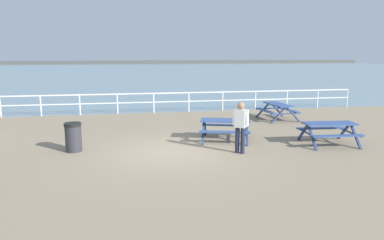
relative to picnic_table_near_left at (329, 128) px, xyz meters
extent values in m
cube|color=gray|center=(-5.59, 0.07, -0.68)|extent=(30.00, 24.00, 0.20)
cube|color=gray|center=(-5.59, 52.82, -0.58)|extent=(142.00, 90.00, 0.01)
cube|color=#4C4C47|center=(-5.59, 95.82, -0.58)|extent=(142.00, 6.00, 1.80)
cube|color=white|center=(-5.59, 7.82, 0.47)|extent=(23.00, 0.06, 0.06)
cube|color=white|center=(-5.59, 7.82, -0.01)|extent=(23.00, 0.05, 0.05)
cylinder|color=white|center=(-13.25, 7.82, -0.06)|extent=(0.07, 0.07, 1.05)
cylinder|color=white|center=(-11.34, 7.82, -0.06)|extent=(0.07, 0.07, 1.05)
cylinder|color=white|center=(-9.42, 7.82, -0.06)|extent=(0.07, 0.07, 1.05)
cylinder|color=white|center=(-7.50, 7.82, -0.06)|extent=(0.07, 0.07, 1.05)
cylinder|color=white|center=(-5.59, 7.82, -0.06)|extent=(0.07, 0.07, 1.05)
cylinder|color=white|center=(-3.67, 7.82, -0.06)|extent=(0.07, 0.07, 1.05)
cylinder|color=white|center=(-1.75, 7.82, -0.06)|extent=(0.07, 0.07, 1.05)
cylinder|color=white|center=(0.16, 7.82, -0.06)|extent=(0.07, 0.07, 1.05)
cylinder|color=white|center=(2.08, 7.82, -0.06)|extent=(0.07, 0.07, 1.05)
cylinder|color=white|center=(4.00, 7.82, -0.06)|extent=(0.07, 0.07, 1.05)
cylinder|color=white|center=(5.91, 7.82, -0.06)|extent=(0.07, 0.07, 1.05)
cube|color=#334C84|center=(0.00, 0.00, 0.17)|extent=(1.85, 0.83, 0.05)
cube|color=#334C84|center=(0.04, 0.62, -0.13)|extent=(1.81, 0.39, 0.04)
cube|color=#334C84|center=(-0.04, -0.62, -0.13)|extent=(1.81, 0.39, 0.04)
cube|color=navy|center=(0.80, 0.32, -0.21)|extent=(0.14, 0.80, 0.79)
cube|color=navy|center=(0.75, -0.43, -0.21)|extent=(0.14, 0.80, 0.79)
cube|color=navy|center=(0.78, -0.06, -0.16)|extent=(0.17, 1.50, 0.04)
cube|color=navy|center=(-0.75, 0.43, -0.21)|extent=(0.14, 0.80, 0.79)
cube|color=navy|center=(-0.80, -0.32, -0.21)|extent=(0.14, 0.80, 0.79)
cube|color=navy|center=(-0.78, 0.06, -0.16)|extent=(0.17, 1.50, 0.04)
cube|color=#334C84|center=(0.16, 4.75, 0.17)|extent=(0.85, 1.85, 0.05)
cube|color=#334C84|center=(-0.46, 4.69, -0.13)|extent=(0.41, 1.82, 0.04)
cube|color=#334C84|center=(0.77, 4.80, -0.13)|extent=(0.41, 1.82, 0.04)
cube|color=navy|center=(-0.28, 5.49, -0.21)|extent=(0.80, 0.15, 0.79)
cube|color=navy|center=(0.47, 5.55, -0.21)|extent=(0.80, 0.15, 0.79)
cube|color=navy|center=(0.09, 5.52, -0.16)|extent=(1.50, 0.19, 0.04)
cube|color=navy|center=(-0.15, 3.94, -0.21)|extent=(0.80, 0.15, 0.79)
cube|color=navy|center=(0.60, 4.00, -0.21)|extent=(0.80, 0.15, 0.79)
cube|color=navy|center=(0.22, 3.97, -0.16)|extent=(1.50, 0.19, 0.04)
cube|color=#334C84|center=(-3.44, 1.22, 0.17)|extent=(1.93, 1.19, 0.05)
cube|color=#334C84|center=(-3.26, 1.81, -0.13)|extent=(1.80, 0.77, 0.04)
cube|color=#334C84|center=(-3.62, 0.62, -0.13)|extent=(1.80, 0.77, 0.04)
cube|color=navy|center=(-2.58, 1.35, -0.21)|extent=(0.31, 0.78, 0.79)
cube|color=navy|center=(-2.80, 0.63, -0.21)|extent=(0.31, 0.78, 0.79)
cube|color=navy|center=(-2.69, 0.99, -0.16)|extent=(0.49, 1.45, 0.04)
cube|color=navy|center=(-4.08, 1.80, -0.21)|extent=(0.31, 0.78, 0.79)
cube|color=navy|center=(-4.29, 1.08, -0.21)|extent=(0.31, 0.78, 0.79)
cube|color=navy|center=(-4.18, 1.44, -0.16)|extent=(0.49, 1.45, 0.04)
cylinder|color=#1E2338|center=(-3.36, -0.58, -0.16)|extent=(0.14, 0.14, 0.85)
cylinder|color=#1E2338|center=(-3.50, -0.47, -0.16)|extent=(0.14, 0.14, 0.85)
cube|color=white|center=(-3.43, -0.52, 0.56)|extent=(0.40, 0.38, 0.58)
cylinder|color=white|center=(-3.25, -0.65, 0.58)|extent=(0.09, 0.09, 0.52)
cylinder|color=white|center=(-3.61, -0.39, 0.58)|extent=(0.09, 0.09, 0.52)
sphere|color=#9E7051|center=(-3.43, -0.52, 0.96)|extent=(0.23, 0.23, 0.23)
cylinder|color=#2D2D33|center=(-8.73, 0.66, -0.16)|extent=(0.52, 0.52, 0.85)
cylinder|color=black|center=(-8.73, 0.66, 0.32)|extent=(0.55, 0.55, 0.10)
camera|label=1|loc=(-6.90, -11.05, 2.60)|focal=32.98mm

